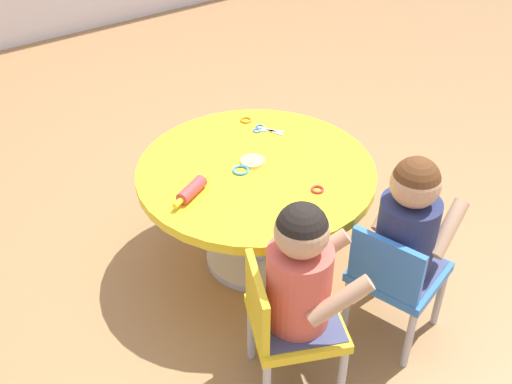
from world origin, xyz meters
TOP-DOWN VIEW (x-y plane):
  - ground_plane at (0.00, 0.00)m, footprint 10.00×10.00m
  - craft_table at (0.00, 0.00)m, footprint 0.96×0.96m
  - child_chair_left at (-0.30, -0.59)m, footprint 0.40×0.40m
  - seated_child_left at (-0.26, -0.61)m, footprint 0.43×0.39m
  - child_chair_right at (0.16, -0.64)m, footprint 0.37×0.37m
  - seated_child_right at (0.19, -0.63)m, footprint 0.41×0.36m
  - rolling_pin at (-0.30, -0.01)m, footprint 0.22×0.12m
  - craft_scissors at (0.20, 0.22)m, footprint 0.12×0.14m
  - playdough_blob_0 at (0.01, 0.04)m, footprint 0.10×0.10m
  - cookie_cutter_0 at (0.10, -0.26)m, footprint 0.05×0.05m
  - cookie_cutter_1 at (-0.06, 0.02)m, footprint 0.07×0.07m
  - cookie_cutter_2 at (0.18, 0.33)m, footprint 0.05×0.05m

SIDE VIEW (x-z plane):
  - ground_plane at x=0.00m, z-range 0.00..0.00m
  - child_chair_left at x=-0.30m, z-range 0.04..0.57m
  - child_chair_right at x=0.16m, z-range 0.04..0.57m
  - craft_table at x=0.00m, z-range 0.14..0.62m
  - craft_scissors at x=0.20m, z-range 0.48..0.49m
  - cookie_cutter_0 at x=0.10m, z-range 0.48..0.49m
  - cookie_cutter_1 at x=-0.06m, z-range 0.48..0.49m
  - cookie_cutter_2 at x=0.18m, z-range 0.48..0.49m
  - playdough_blob_0 at x=0.01m, z-range 0.48..0.50m
  - rolling_pin at x=-0.30m, z-range 0.48..0.53m
  - seated_child_left at x=-0.26m, z-range 0.28..0.79m
  - seated_child_right at x=0.19m, z-range 0.28..0.79m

